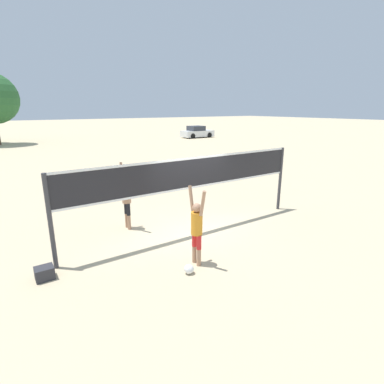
# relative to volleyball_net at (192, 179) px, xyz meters

# --- Properties ---
(ground_plane) EXTENTS (200.00, 200.00, 0.00)m
(ground_plane) POSITION_rel_volleyball_net_xyz_m (0.00, 0.00, -1.72)
(ground_plane) COLOR #C6B28C
(volleyball_net) EXTENTS (8.09, 0.11, 2.36)m
(volleyball_net) POSITION_rel_volleyball_net_xyz_m (0.00, 0.00, 0.00)
(volleyball_net) COLOR #38383D
(volleyball_net) RESTS_ON ground_plane
(player_spiker) EXTENTS (0.28, 0.68, 1.97)m
(player_spiker) POSITION_rel_volleyball_net_xyz_m (-1.02, -1.74, -0.69)
(player_spiker) COLOR tan
(player_spiker) RESTS_ON ground_plane
(player_blocker) EXTENTS (0.28, 0.70, 2.13)m
(player_blocker) POSITION_rel_volleyball_net_xyz_m (-1.57, 1.38, -0.60)
(player_blocker) COLOR tan
(player_blocker) RESTS_ON ground_plane
(volleyball) EXTENTS (0.23, 0.23, 0.23)m
(volleyball) POSITION_rel_volleyball_net_xyz_m (-1.43, -2.02, -1.60)
(volleyball) COLOR white
(volleyball) RESTS_ON ground_plane
(gear_bag) EXTENTS (0.40, 0.34, 0.29)m
(gear_bag) POSITION_rel_volleyball_net_xyz_m (-4.29, -0.39, -1.57)
(gear_bag) COLOR #2D2D33
(gear_bag) RESTS_ON ground_plane
(parked_car_near) EXTENTS (4.23, 1.99, 1.49)m
(parked_car_near) POSITION_rel_volleyball_net_xyz_m (17.67, 25.34, -1.06)
(parked_car_near) COLOR silver
(parked_car_near) RESTS_ON ground_plane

